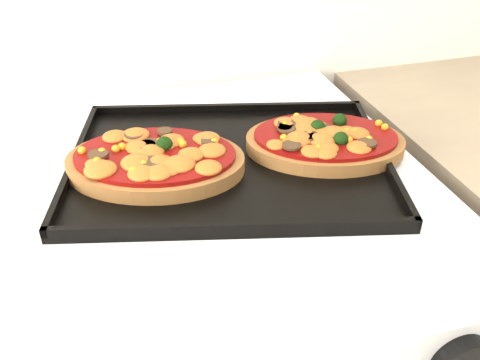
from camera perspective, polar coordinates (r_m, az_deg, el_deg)
name	(u,v)px	position (r m, az deg, el deg)	size (l,w,h in m)	color
baking_tray	(230,160)	(0.73, -1.11, 2.19)	(0.43, 0.32, 0.02)	black
pizza_left	(155,159)	(0.71, -9.03, 2.20)	(0.24, 0.16, 0.03)	#9C6536
pizza_right	(325,140)	(0.76, 9.06, 4.26)	(0.22, 0.15, 0.03)	#9C6536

